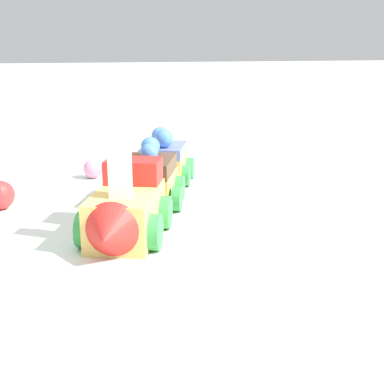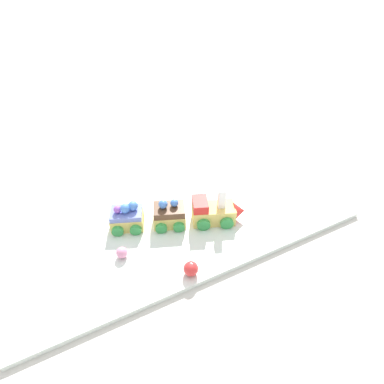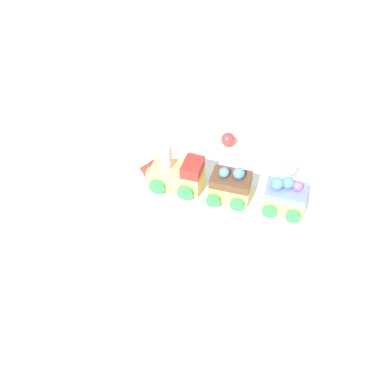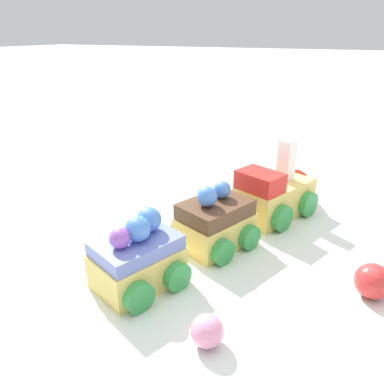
# 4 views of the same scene
# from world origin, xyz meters

# --- Properties ---
(ground_plane) EXTENTS (10.00, 10.00, 0.00)m
(ground_plane) POSITION_xyz_m (0.00, 0.00, 0.00)
(ground_plane) COLOR beige
(display_board) EXTENTS (0.77, 0.39, 0.01)m
(display_board) POSITION_xyz_m (0.00, 0.00, 0.01)
(display_board) COLOR silver
(display_board) RESTS_ON ground_plane
(cake_train_locomotive) EXTENTS (0.13, 0.09, 0.09)m
(cake_train_locomotive) POSITION_xyz_m (0.07, -0.06, 0.04)
(cake_train_locomotive) COLOR #EACC66
(cake_train_locomotive) RESTS_ON display_board
(cake_car_chocolate) EXTENTS (0.08, 0.09, 0.07)m
(cake_car_chocolate) POSITION_xyz_m (-0.03, -0.02, 0.04)
(cake_car_chocolate) COLOR #EACC66
(cake_car_chocolate) RESTS_ON display_board
(cake_car_blueberry) EXTENTS (0.08, 0.09, 0.07)m
(cake_car_blueberry) POSITION_xyz_m (-0.12, 0.01, 0.04)
(cake_car_blueberry) COLOR #EACC66
(cake_car_blueberry) RESTS_ON display_board
(gumball_pink) EXTENTS (0.02, 0.02, 0.02)m
(gumball_pink) POSITION_xyz_m (-0.16, -0.07, 0.02)
(gumball_pink) COLOR pink
(gumball_pink) RESTS_ON display_board
(gumball_red) EXTENTS (0.03, 0.03, 0.03)m
(gumball_red) POSITION_xyz_m (-0.05, -0.17, 0.03)
(gumball_red) COLOR red
(gumball_red) RESTS_ON display_board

